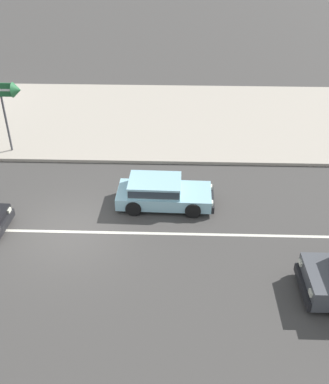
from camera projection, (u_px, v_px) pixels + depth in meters
ground_plane at (70, 232)px, 16.23m from camera, size 160.00×160.00×0.00m
lane_centre_stripe at (70, 232)px, 16.23m from camera, size 50.40×0.14×0.01m
kerb_strip at (108, 117)px, 24.64m from camera, size 68.00×10.00×0.15m
hatchback_pale_blue_3 at (161, 192)px, 17.40m from camera, size 3.78×1.83×1.10m
arrow_signboard at (12, 94)px, 19.69m from camera, size 1.55×0.68×3.32m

